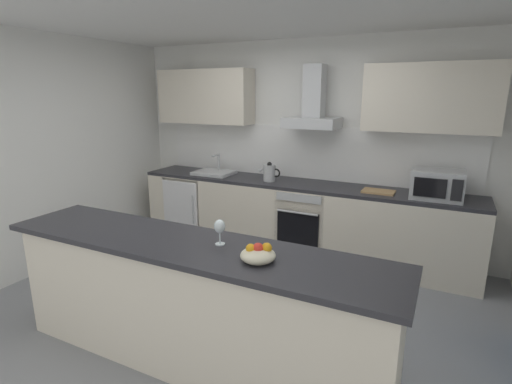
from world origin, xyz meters
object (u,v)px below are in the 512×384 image
(refrigerator, at_px, (193,205))
(wine_glass, at_px, (220,227))
(microwave, at_px, (437,185))
(fruit_bowl, at_px, (258,254))
(sink, at_px, (214,172))
(chopping_board, at_px, (378,191))
(oven, at_px, (306,219))
(kettle, at_px, (269,173))
(range_hood, at_px, (313,108))

(refrigerator, bearing_deg, wine_glass, -50.48)
(microwave, height_order, fruit_bowl, microwave)
(sink, relative_size, fruit_bowl, 2.27)
(chopping_board, bearing_deg, oven, 178.37)
(kettle, xyz_separation_m, fruit_bowl, (0.97, -2.31, -0.01))
(oven, relative_size, range_hood, 1.11)
(oven, relative_size, refrigerator, 0.94)
(kettle, xyz_separation_m, wine_glass, (0.62, -2.18, 0.08))
(sink, relative_size, wine_glass, 2.81)
(refrigerator, xyz_separation_m, chopping_board, (2.51, -0.02, 0.49))
(sink, bearing_deg, range_hood, 5.15)
(sink, xyz_separation_m, chopping_board, (2.15, -0.03, -0.02))
(refrigerator, height_order, fruit_bowl, fruit_bowl)
(kettle, bearing_deg, sink, 176.94)
(refrigerator, distance_m, sink, 0.62)
(range_hood, height_order, wine_glass, range_hood)
(microwave, relative_size, sink, 1.00)
(kettle, distance_m, wine_glass, 2.27)
(oven, height_order, range_hood, range_hood)
(microwave, bearing_deg, sink, 179.18)
(sink, xyz_separation_m, kettle, (0.84, -0.04, 0.08))
(kettle, bearing_deg, wine_glass, -74.05)
(oven, distance_m, refrigerator, 1.68)
(sink, distance_m, kettle, 0.84)
(wine_glass, distance_m, chopping_board, 2.30)
(refrigerator, distance_m, fruit_bowl, 3.24)
(refrigerator, xyz_separation_m, range_hood, (1.68, 0.13, 1.36))
(wine_glass, distance_m, fruit_bowl, 0.38)
(range_hood, bearing_deg, microwave, -6.38)
(refrigerator, bearing_deg, range_hood, 4.50)
(fruit_bowl, height_order, chopping_board, fruit_bowl)
(chopping_board, bearing_deg, wine_glass, -107.42)
(kettle, bearing_deg, oven, 4.03)
(oven, height_order, microwave, microwave)
(oven, height_order, chopping_board, chopping_board)
(sink, bearing_deg, oven, -0.48)
(range_hood, bearing_deg, wine_glass, -86.46)
(microwave, xyz_separation_m, fruit_bowl, (-0.91, -2.31, -0.05))
(microwave, relative_size, fruit_bowl, 2.27)
(fruit_bowl, bearing_deg, refrigerator, 132.96)
(microwave, height_order, range_hood, range_hood)
(chopping_board, bearing_deg, fruit_bowl, -98.28)
(oven, height_order, kettle, kettle)
(sink, xyz_separation_m, fruit_bowl, (1.81, -2.35, 0.07))
(kettle, distance_m, chopping_board, 1.31)
(fruit_bowl, distance_m, chopping_board, 2.34)
(wine_glass, xyz_separation_m, chopping_board, (0.69, 2.19, -0.17))
(microwave, xyz_separation_m, chopping_board, (-0.58, 0.00, -0.14))
(oven, distance_m, range_hood, 1.33)
(refrigerator, height_order, kettle, kettle)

